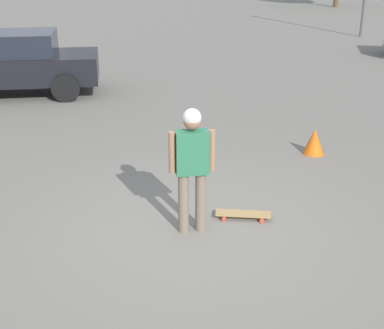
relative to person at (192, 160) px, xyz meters
The scene contains 5 objects.
ground_plane 0.99m from the person, ahead, with size 220.00×220.00×0.00m, color gray.
person is the anchor object (origin of this frame).
skateboard 1.22m from the person, 164.75° to the right, with size 0.78×0.42×0.07m.
car_parked_near 8.31m from the person, 69.07° to the right, with size 4.12×2.11×1.55m.
traffic_cone 3.65m from the person, 138.60° to the right, with size 0.38×0.38×0.47m.
Camera 1 is at (1.16, 6.08, 3.44)m, focal length 50.00 mm.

